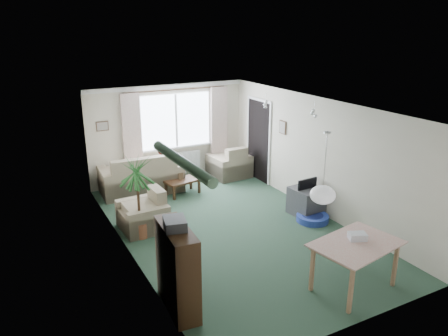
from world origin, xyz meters
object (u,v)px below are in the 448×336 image
armchair_corner (229,161)px  pet_bed (312,218)px  sofa (141,172)px  coffee_table (183,187)px  bookshelf (177,269)px  houseplant (138,197)px  tv_cube (306,201)px  dining_table (354,266)px  armchair_left (142,210)px

armchair_corner → pet_bed: size_ratio=1.44×
sofa → coffee_table: bearing=143.4°
sofa → coffee_table: (0.78, -0.64, -0.29)m
sofa → bookshelf: 4.67m
houseplant → tv_cube: houseplant is taller
tv_cube → armchair_corner: bearing=91.2°
pet_bed → houseplant: bearing=163.4°
sofa → pet_bed: size_ratio=2.88×
coffee_table → houseplant: size_ratio=0.50×
sofa → bookshelf: (-0.93, -4.57, 0.15)m
bookshelf → dining_table: (2.48, -0.78, -0.25)m
armchair_left → dining_table: bearing=30.1°
sofa → armchair_corner: sofa is taller
armchair_corner → coffee_table: (-1.56, -0.62, -0.24)m
dining_table → tv_cube: 2.69m
coffee_table → pet_bed: coffee_table is taller
sofa → pet_bed: bearing=130.8°
coffee_table → dining_table: 4.77m
coffee_table → pet_bed: (1.74, -2.57, -0.11)m
armchair_corner → armchair_left: armchair_corner is taller
dining_table → pet_bed: bearing=65.6°
armchair_left → coffee_table: size_ratio=1.09×
armchair_corner → armchair_left: bearing=29.8°
houseplant → sofa: bearing=71.8°
bookshelf → tv_cube: size_ratio=1.96×
bookshelf → houseplant: houseplant is taller
dining_table → armchair_corner: bearing=81.5°
bookshelf → houseplant: 2.34m
tv_cube → pet_bed: bearing=-109.2°
houseplant → tv_cube: bearing=-10.7°
armchair_left → pet_bed: (3.11, -1.27, -0.32)m
sofa → houseplant: houseplant is taller
coffee_table → dining_table: dining_table is taller
armchair_left → pet_bed: 3.37m
coffee_table → pet_bed: size_ratio=1.23×
tv_cube → pet_bed: tv_cube is taller
armchair_corner → bookshelf: bearing=50.9°
sofa → armchair_left: sofa is taller
armchair_corner → pet_bed: (0.17, -3.19, -0.35)m
armchair_left → dining_table: (2.14, -3.40, -0.02)m
armchair_left → tv_cube: (3.20, -0.93, -0.10)m
sofa → dining_table: (1.55, -5.35, -0.10)m
armchair_left → coffee_table: 1.90m
armchair_corner → houseplant: size_ratio=0.59×
bookshelf → houseplant: (0.19, 2.33, 0.18)m
pet_bed → dining_table: bearing=-114.4°
coffee_table → houseplant: bearing=-133.5°
houseplant → coffee_table: bearing=46.5°
sofa → tv_cube: sofa is taller
armchair_left → bookshelf: bookshelf is taller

